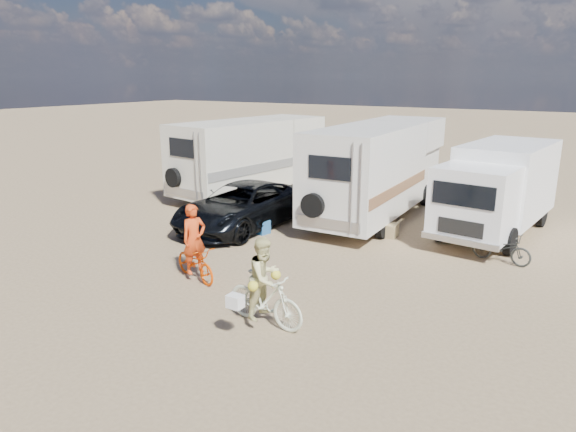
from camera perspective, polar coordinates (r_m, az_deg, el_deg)
The scene contains 12 objects.
ground at distance 12.64m, azimuth -2.86°, elevation -6.56°, with size 140.00×140.00×0.00m, color #977D5A.
rv_main at distance 17.81m, azimuth 9.99°, elevation 4.90°, with size 2.29×7.79×3.14m, color silver, non-canonical shape.
rv_left at distance 20.81m, azimuth -4.31°, elevation 6.37°, with size 2.38×6.75×3.01m, color white, non-canonical shape.
box_truck at distance 16.78m, azimuth 22.08°, elevation 2.60°, with size 2.16×5.85×2.69m, color white, non-canonical shape.
dark_suv at distance 16.43m, azimuth -5.09°, elevation 1.12°, with size 2.34×5.06×1.41m, color black.
bike_man at distance 12.45m, azimuth -10.20°, elevation -5.07°, with size 0.56×1.59×0.84m, color #CF3A00.
bike_woman at distance 10.07m, azimuth -2.56°, elevation -9.15°, with size 0.50×1.77×1.06m, color beige.
rider_man at distance 12.32m, azimuth -10.29°, elevation -3.29°, with size 0.60×0.40×1.65m, color #DD4214.
rider_woman at distance 9.97m, azimuth -2.58°, elevation -7.77°, with size 0.77×0.60×1.59m, color #D2CA86.
bike_parked at distance 14.45m, azimuth 22.53°, elevation -3.26°, with size 0.53×1.51×0.79m, color #272A27.
cooler at distance 15.91m, azimuth -3.06°, elevation -1.16°, with size 0.52×0.38×0.42m, color #235792.
crate at distance 15.83m, azimuth 11.06°, elevation -1.55°, with size 0.50×0.50×0.40m, color #968155.
Camera 1 is at (6.73, -9.63, 4.68)m, focal length 32.19 mm.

